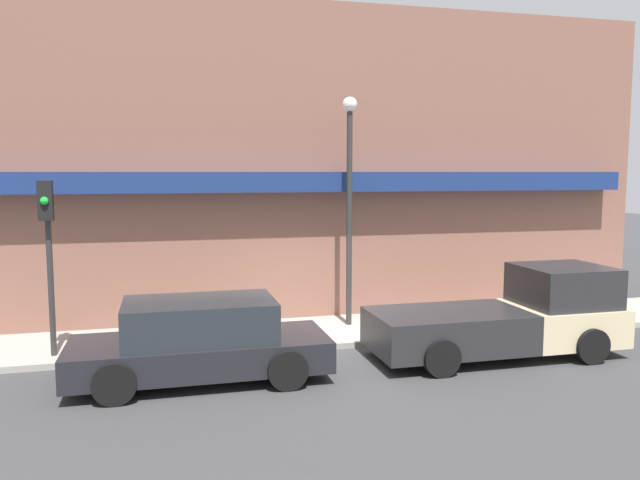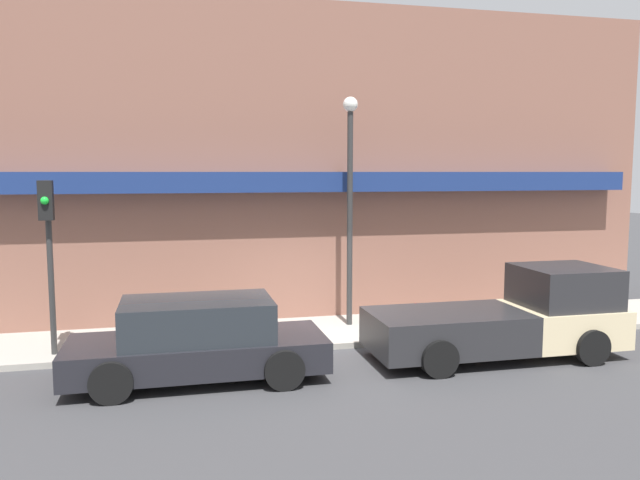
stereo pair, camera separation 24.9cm
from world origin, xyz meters
The scene contains 8 objects.
ground_plane centered at (0.00, 0.00, 0.00)m, with size 80.00×80.00×0.00m, color #38383A.
sidewalk centered at (0.00, 1.33, 0.07)m, with size 36.00×2.66×0.13m.
building centered at (-0.02, 4.13, 4.10)m, with size 19.80×3.80×10.48m.
pickup_truck centered at (3.79, -1.32, 0.83)m, with size 5.38×2.12×1.89m.
parked_car centered at (-2.75, -1.32, 0.75)m, with size 4.80×2.09×1.54m.
fire_hydrant centered at (2.46, 0.72, 0.46)m, with size 0.21×0.21×0.66m.
street_lamp centered at (1.07, 1.64, 3.61)m, with size 0.36×0.36×5.58m.
traffic_light centered at (-5.63, 0.53, 2.62)m, with size 0.28×0.42×3.61m.
Camera 1 is at (-3.38, -12.94, 3.91)m, focal length 35.00 mm.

